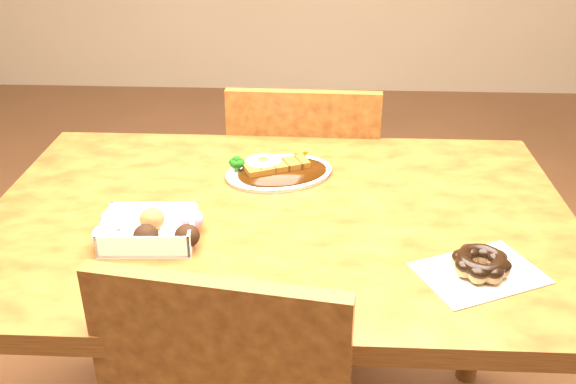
{
  "coord_description": "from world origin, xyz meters",
  "views": [
    {
      "loc": [
        0.07,
        -1.14,
        1.4
      ],
      "look_at": [
        0.02,
        -0.03,
        0.81
      ],
      "focal_mm": 40.0,
      "sensor_mm": 36.0,
      "label": 1
    }
  ],
  "objects_px": {
    "table": "(280,252)",
    "donut_box": "(149,229)",
    "chair_far": "(304,203)",
    "katsu_curry_plate": "(277,170)",
    "pon_de_ring": "(481,264)"
  },
  "relations": [
    {
      "from": "katsu_curry_plate",
      "to": "donut_box",
      "type": "height_order",
      "value": "same"
    },
    {
      "from": "donut_box",
      "to": "pon_de_ring",
      "type": "height_order",
      "value": "donut_box"
    },
    {
      "from": "table",
      "to": "donut_box",
      "type": "bearing_deg",
      "value": -153.7
    },
    {
      "from": "table",
      "to": "donut_box",
      "type": "distance_m",
      "value": 0.29
    },
    {
      "from": "table",
      "to": "pon_de_ring",
      "type": "bearing_deg",
      "value": -29.16
    },
    {
      "from": "table",
      "to": "katsu_curry_plate",
      "type": "bearing_deg",
      "value": 95.46
    },
    {
      "from": "katsu_curry_plate",
      "to": "table",
      "type": "bearing_deg",
      "value": -84.54
    },
    {
      "from": "chair_far",
      "to": "donut_box",
      "type": "relative_size",
      "value": 4.3
    },
    {
      "from": "pon_de_ring",
      "to": "table",
      "type": "bearing_deg",
      "value": 150.84
    },
    {
      "from": "chair_far",
      "to": "pon_de_ring",
      "type": "xyz_separation_m",
      "value": [
        0.32,
        -0.74,
        0.29
      ]
    },
    {
      "from": "katsu_curry_plate",
      "to": "pon_de_ring",
      "type": "distance_m",
      "value": 0.53
    },
    {
      "from": "chair_far",
      "to": "donut_box",
      "type": "xyz_separation_m",
      "value": [
        -0.28,
        -0.65,
        0.3
      ]
    },
    {
      "from": "chair_far",
      "to": "donut_box",
      "type": "height_order",
      "value": "chair_far"
    },
    {
      "from": "table",
      "to": "pon_de_ring",
      "type": "relative_size",
      "value": 4.83
    },
    {
      "from": "table",
      "to": "chair_far",
      "type": "bearing_deg",
      "value": 85.79
    }
  ]
}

